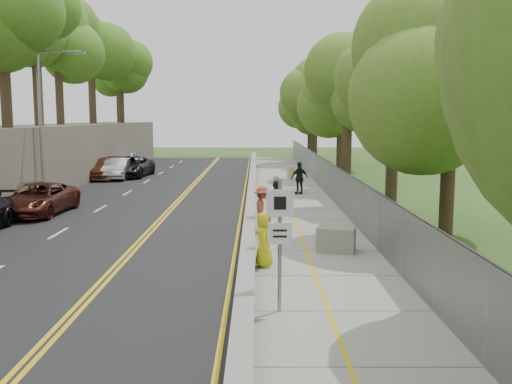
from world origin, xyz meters
TOP-DOWN VIEW (x-y plane):
  - ground at (0.00, 0.00)m, footprint 140.00×140.00m
  - road at (-5.40, 15.00)m, footprint 11.20×66.00m
  - sidewalk at (2.55, 15.00)m, footprint 4.20×66.00m
  - jersey_barrier at (0.25, 15.00)m, footprint 0.42×66.00m
  - chainlink_fence at (4.65, 15.00)m, footprint 0.04×66.00m
  - trees_fenceside at (7.00, 15.00)m, footprint 7.00×66.00m
  - streetlight at (-10.46, 14.00)m, footprint 2.52×0.22m
  - signpost at (1.05, -3.02)m, footprint 0.62×0.09m
  - construction_barrel at (3.00, 25.70)m, footprint 0.54×0.54m
  - concrete_block at (3.20, 3.00)m, footprint 1.43×1.21m
  - car_2 at (-9.62, 10.36)m, footprint 2.64×5.29m
  - car_4 at (-10.60, 11.91)m, footprint 2.00×4.26m
  - car_5 at (-9.68, 25.70)m, footprint 1.94×4.68m
  - car_6 at (-9.00, 27.21)m, footprint 2.96×5.74m
  - car_7 at (-10.60, 25.82)m, footprint 2.43×5.38m
  - car_8 at (-10.60, 32.93)m, footprint 1.90×4.67m
  - painter_0 at (0.75, 1.00)m, footprint 0.60×0.86m
  - painter_1 at (1.45, 10.36)m, footprint 0.63×0.78m
  - painter_2 at (1.45, 9.94)m, footprint 0.85×0.95m
  - painter_3 at (0.75, 6.25)m, footprint 0.83×1.25m
  - person_far at (3.04, 17.28)m, footprint 1.20×0.88m

SIDE VIEW (x-z plane):
  - ground at x=0.00m, z-range 0.00..0.00m
  - road at x=-5.40m, z-range 0.00..0.04m
  - sidewalk at x=2.55m, z-range 0.00..0.05m
  - jersey_barrier at x=0.25m, z-range 0.00..0.60m
  - concrete_block at x=3.20m, z-range 0.05..0.88m
  - construction_barrel at x=3.00m, z-range 0.05..0.93m
  - car_4 at x=-10.60m, z-range 0.04..1.45m
  - car_2 at x=-9.62m, z-range 0.04..1.48m
  - car_5 at x=-9.68m, z-range 0.04..1.54m
  - car_7 at x=-10.60m, z-range 0.04..1.57m
  - car_6 at x=-9.00m, z-range 0.04..1.59m
  - car_8 at x=-10.60m, z-range 0.04..1.63m
  - painter_2 at x=1.45m, z-range 0.05..1.66m
  - painter_0 at x=0.75m, z-range 0.05..1.72m
  - painter_3 at x=0.75m, z-range 0.05..1.86m
  - painter_1 at x=1.45m, z-range 0.05..1.91m
  - person_far at x=3.04m, z-range 0.05..1.94m
  - chainlink_fence at x=4.65m, z-range 0.00..2.00m
  - signpost at x=1.05m, z-range 0.41..3.51m
  - streetlight at x=-10.46m, z-range 0.64..8.64m
  - trees_fenceside at x=7.00m, z-range 0.00..14.00m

